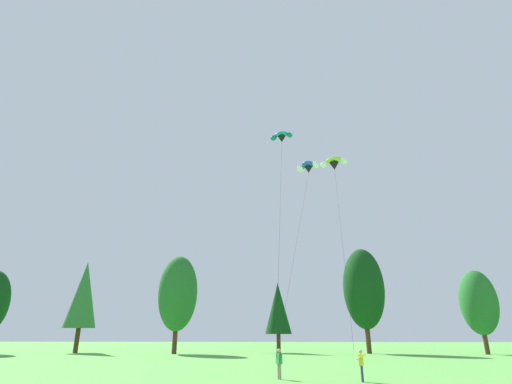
{
  "coord_description": "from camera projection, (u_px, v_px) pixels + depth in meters",
  "views": [
    {
      "loc": [
        -1.39,
        -1.64,
        2.61
      ],
      "look_at": [
        -2.14,
        20.23,
        10.48
      ],
      "focal_mm": 27.47,
      "sensor_mm": 36.0,
      "label": 1
    }
  ],
  "objects": [
    {
      "name": "treeline_tree_b",
      "position": [
        83.0,
        294.0,
        55.29
      ],
      "size": [
        4.29,
        4.29,
        12.24
      ],
      "color": "#472D19",
      "rests_on": "ground_plane"
    },
    {
      "name": "treeline_tree_c",
      "position": [
        178.0,
        293.0,
        52.91
      ],
      "size": [
        5.2,
        5.2,
        12.6
      ],
      "color": "#472D19",
      "rests_on": "ground_plane"
    },
    {
      "name": "treeline_tree_d",
      "position": [
        278.0,
        308.0,
        54.32
      ],
      "size": [
        3.63,
        3.63,
        9.25
      ],
      "color": "#472D19",
      "rests_on": "ground_plane"
    },
    {
      "name": "treeline_tree_e",
      "position": [
        364.0,
        288.0,
        53.74
      ],
      "size": [
        5.51,
        5.51,
        13.74
      ],
      "color": "#472D19",
      "rests_on": "ground_plane"
    },
    {
      "name": "treeline_tree_f",
      "position": [
        478.0,
        302.0,
        51.09
      ],
      "size": [
        4.62,
        4.62,
        10.44
      ],
      "color": "#472D19",
      "rests_on": "ground_plane"
    },
    {
      "name": "kite_flyer_near",
      "position": [
        279.0,
        361.0,
        23.35
      ],
      "size": [
        0.43,
        0.59,
        1.69
      ],
      "color": "gray",
      "rests_on": "ground_plane"
    },
    {
      "name": "kite_flyer_mid",
      "position": [
        361.0,
        363.0,
        22.17
      ],
      "size": [
        0.65,
        0.68,
        1.69
      ],
      "color": "navy",
      "rests_on": "ground_plane"
    },
    {
      "name": "parafoil_kite_high_blue_white",
      "position": [
        308.0,
        167.0,
        40.48
      ],
      "size": [
        5.0,
        13.07,
        18.2
      ],
      "color": "blue"
    },
    {
      "name": "parafoil_kite_mid_lime_white",
      "position": [
        334.0,
        163.0,
        37.97
      ],
      "size": [
        2.96,
        11.5,
        17.14
      ],
      "color": "#93D633"
    },
    {
      "name": "parafoil_kite_far_teal",
      "position": [
        282.0,
        137.0,
        38.21
      ],
      "size": [
        2.35,
        9.53,
        20.01
      ],
      "color": "teal"
    }
  ]
}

